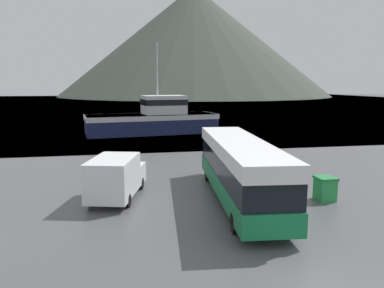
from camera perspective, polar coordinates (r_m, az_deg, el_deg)
The scene contains 6 objects.
water_surface at distance 154.62m, azimuth -8.85°, elevation 6.71°, with size 240.00×240.00×0.00m, color slate.
hill_backdrop at distance 206.64m, azimuth 0.30°, elevation 15.30°, with size 141.87×141.87×56.76m, color #3D473D.
tour_bus at distance 20.67m, azimuth 7.22°, elevation -3.51°, with size 3.83×13.03×3.37m.
delivery_van at distance 21.42m, azimuth -11.48°, elevation -4.84°, with size 3.53×5.92×2.43m.
fishing_boat at distance 49.13m, azimuth -5.85°, elevation 3.84°, with size 17.42×8.06×11.65m.
storage_bin at distance 22.13m, azimuth 19.62°, elevation -6.38°, with size 1.02×1.09×1.32m.
Camera 1 is at (-5.62, -10.04, 6.41)m, focal length 35.00 mm.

